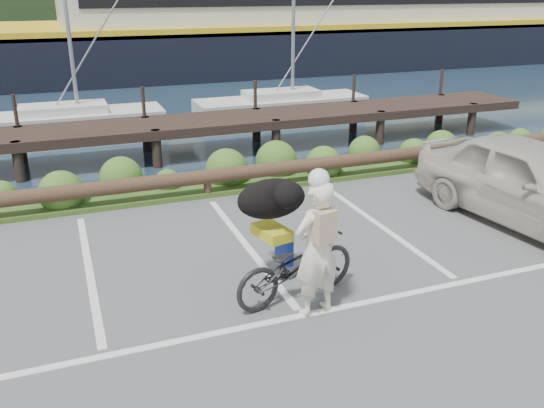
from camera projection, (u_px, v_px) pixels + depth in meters
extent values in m
plane|color=#4C4D4E|center=(291.00, 302.00, 8.13)|extent=(72.00, 72.00, 0.00)
plane|color=#182A3B|center=(83.00, 50.00, 50.53)|extent=(160.00, 160.00, 0.00)
cube|color=#3D5B21|center=(200.00, 184.00, 12.75)|extent=(34.00, 1.60, 0.10)
imported|color=black|center=(296.00, 266.00, 8.05)|extent=(2.05, 1.09, 1.02)
imported|color=white|center=(317.00, 249.00, 7.54)|extent=(0.77, 0.60, 1.90)
ellipsoid|color=black|center=(272.00, 199.00, 8.25)|extent=(0.72, 1.11, 0.59)
imported|color=#B9B3A2|center=(533.00, 183.00, 10.54)|extent=(2.48, 4.88, 1.59)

